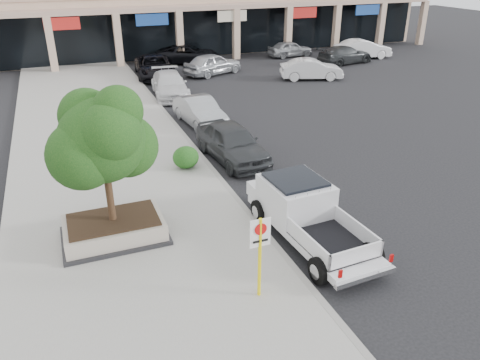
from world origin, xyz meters
name	(u,v)px	position (x,y,z in m)	size (l,w,h in m)	color
ground	(304,224)	(0.00, 0.00, 0.00)	(120.00, 120.00, 0.00)	black
sidewalk	(113,177)	(-5.50, 6.00, 0.07)	(8.00, 52.00, 0.15)	gray
curb	(206,162)	(-1.55, 6.00, 0.07)	(0.20, 52.00, 0.15)	gray
planter	(114,228)	(-6.08, 1.23, 0.48)	(3.20, 2.20, 0.68)	black
planter_tree	(106,138)	(-5.94, 1.38, 3.41)	(2.90, 2.55, 4.00)	#301F12
no_parking_sign	(260,247)	(-2.97, -2.98, 1.63)	(0.55, 0.09, 2.30)	yellow
hedge	(186,157)	(-2.53, 5.62, 0.62)	(1.10, 0.99, 0.94)	#144413
pickup_truck	(311,217)	(-0.35, -1.02, 0.89)	(2.08, 5.62, 1.77)	silver
curb_car_a	(232,142)	(-0.30, 6.08, 0.80)	(1.89, 4.71, 1.60)	#2E3033
curb_car_b	(200,111)	(-0.22, 11.15, 0.72)	(1.53, 4.39, 1.45)	gray
curb_car_c	(170,85)	(-0.34, 17.26, 0.74)	(2.07, 5.10, 1.48)	silver
curb_car_d	(154,66)	(-0.14, 22.83, 0.78)	(2.60, 5.64, 1.57)	black
lot_car_a	(213,64)	(4.16, 22.05, 0.80)	(1.89, 4.70, 1.60)	#B0B3B9
lot_car_b	(311,69)	(10.32, 17.93, 0.73)	(1.55, 4.46, 1.47)	silver
lot_car_c	(345,55)	(15.74, 21.82, 0.72)	(2.02, 4.97, 1.44)	#2A2D2E
lot_car_d	(189,54)	(3.57, 26.64, 0.75)	(2.50, 5.42, 1.51)	black
lot_car_e	(290,49)	(12.78, 26.11, 0.69)	(1.63, 4.06, 1.38)	#999CA1
lot_car_f	(363,49)	(18.33, 23.08, 0.81)	(1.72, 4.93, 1.63)	silver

